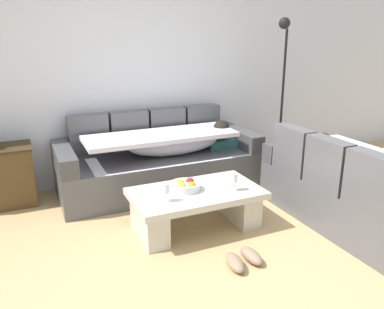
{
  "coord_description": "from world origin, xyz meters",
  "views": [
    {
      "loc": [
        -1.3,
        -2.5,
        1.77
      ],
      "look_at": [
        0.31,
        1.07,
        0.55
      ],
      "focal_mm": 36.61,
      "sensor_mm": 36.0,
      "label": 1
    }
  ],
  "objects_px": {
    "wine_glass_near_left": "(166,189)",
    "pair_of_shoes": "(243,259)",
    "couch_near_window": "(353,190)",
    "open_magazine": "(218,184)",
    "floor_lamp": "(282,86)",
    "coffee_table": "(196,204)",
    "couch_along_wall": "(161,161)",
    "wine_glass_near_right": "(234,179)",
    "fruit_bowl": "(185,186)"
  },
  "relations": [
    {
      "from": "wine_glass_near_left",
      "to": "open_magazine",
      "type": "bearing_deg",
      "value": 15.34
    },
    {
      "from": "pair_of_shoes",
      "to": "wine_glass_near_left",
      "type": "bearing_deg",
      "value": 125.34
    },
    {
      "from": "couch_along_wall",
      "to": "coffee_table",
      "type": "bearing_deg",
      "value": -93.0
    },
    {
      "from": "wine_glass_near_right",
      "to": "coffee_table",
      "type": "bearing_deg",
      "value": 155.89
    },
    {
      "from": "open_magazine",
      "to": "pair_of_shoes",
      "type": "relative_size",
      "value": 0.9
    },
    {
      "from": "pair_of_shoes",
      "to": "couch_near_window",
      "type": "bearing_deg",
      "value": 8.61
    },
    {
      "from": "coffee_table",
      "to": "open_magazine",
      "type": "relative_size",
      "value": 4.29
    },
    {
      "from": "couch_near_window",
      "to": "pair_of_shoes",
      "type": "height_order",
      "value": "couch_near_window"
    },
    {
      "from": "couch_near_window",
      "to": "open_magazine",
      "type": "xyz_separation_m",
      "value": [
        -1.16,
        0.56,
        0.05
      ]
    },
    {
      "from": "wine_glass_near_left",
      "to": "wine_glass_near_right",
      "type": "relative_size",
      "value": 1.0
    },
    {
      "from": "fruit_bowl",
      "to": "wine_glass_near_right",
      "type": "distance_m",
      "value": 0.45
    },
    {
      "from": "fruit_bowl",
      "to": "couch_along_wall",
      "type": "bearing_deg",
      "value": 82.19
    },
    {
      "from": "coffee_table",
      "to": "pair_of_shoes",
      "type": "xyz_separation_m",
      "value": [
        0.09,
        -0.71,
        -0.19
      ]
    },
    {
      "from": "wine_glass_near_left",
      "to": "wine_glass_near_right",
      "type": "bearing_deg",
      "value": -2.37
    },
    {
      "from": "couch_along_wall",
      "to": "coffee_table",
      "type": "xyz_separation_m",
      "value": [
        -0.06,
        -1.09,
        -0.09
      ]
    },
    {
      "from": "wine_glass_near_right",
      "to": "open_magazine",
      "type": "xyz_separation_m",
      "value": [
        -0.06,
        0.19,
        -0.11
      ]
    },
    {
      "from": "open_magazine",
      "to": "floor_lamp",
      "type": "bearing_deg",
      "value": 32.82
    },
    {
      "from": "fruit_bowl",
      "to": "wine_glass_near_left",
      "type": "height_order",
      "value": "wine_glass_near_left"
    },
    {
      "from": "couch_along_wall",
      "to": "wine_glass_near_left",
      "type": "height_order",
      "value": "couch_along_wall"
    },
    {
      "from": "wine_glass_near_left",
      "to": "wine_glass_near_right",
      "type": "xyz_separation_m",
      "value": [
        0.66,
        -0.03,
        0.0
      ]
    },
    {
      "from": "couch_along_wall",
      "to": "pair_of_shoes",
      "type": "distance_m",
      "value": 1.83
    },
    {
      "from": "fruit_bowl",
      "to": "floor_lamp",
      "type": "distance_m",
      "value": 2.18
    },
    {
      "from": "open_magazine",
      "to": "coffee_table",
      "type": "bearing_deg",
      "value": -171.63
    },
    {
      "from": "wine_glass_near_left",
      "to": "open_magazine",
      "type": "height_order",
      "value": "wine_glass_near_left"
    },
    {
      "from": "open_magazine",
      "to": "floor_lamp",
      "type": "height_order",
      "value": "floor_lamp"
    },
    {
      "from": "couch_along_wall",
      "to": "open_magazine",
      "type": "xyz_separation_m",
      "value": [
        0.2,
        -1.04,
        0.05
      ]
    },
    {
      "from": "coffee_table",
      "to": "wine_glass_near_right",
      "type": "bearing_deg",
      "value": -24.11
    },
    {
      "from": "floor_lamp",
      "to": "pair_of_shoes",
      "type": "relative_size",
      "value": 6.23
    },
    {
      "from": "couch_near_window",
      "to": "wine_glass_near_right",
      "type": "distance_m",
      "value": 1.18
    },
    {
      "from": "coffee_table",
      "to": "couch_along_wall",
      "type": "bearing_deg",
      "value": 87.0
    },
    {
      "from": "coffee_table",
      "to": "open_magazine",
      "type": "bearing_deg",
      "value": 10.9
    },
    {
      "from": "couch_near_window",
      "to": "coffee_table",
      "type": "height_order",
      "value": "couch_near_window"
    },
    {
      "from": "couch_near_window",
      "to": "floor_lamp",
      "type": "bearing_deg",
      "value": -10.29
    },
    {
      "from": "wine_glass_near_left",
      "to": "pair_of_shoes",
      "type": "relative_size",
      "value": 0.53
    },
    {
      "from": "couch_along_wall",
      "to": "couch_near_window",
      "type": "distance_m",
      "value": 2.1
    },
    {
      "from": "fruit_bowl",
      "to": "pair_of_shoes",
      "type": "distance_m",
      "value": 0.87
    },
    {
      "from": "open_magazine",
      "to": "pair_of_shoes",
      "type": "distance_m",
      "value": 0.85
    },
    {
      "from": "coffee_table",
      "to": "wine_glass_near_right",
      "type": "xyz_separation_m",
      "value": [
        0.32,
        -0.14,
        0.26
      ]
    },
    {
      "from": "coffee_table",
      "to": "pair_of_shoes",
      "type": "bearing_deg",
      "value": -83.15
    },
    {
      "from": "fruit_bowl",
      "to": "open_magazine",
      "type": "distance_m",
      "value": 0.34
    },
    {
      "from": "couch_along_wall",
      "to": "floor_lamp",
      "type": "relative_size",
      "value": 1.17
    },
    {
      "from": "wine_glass_near_left",
      "to": "floor_lamp",
      "type": "distance_m",
      "value": 2.45
    },
    {
      "from": "floor_lamp",
      "to": "open_magazine",
      "type": "bearing_deg",
      "value": -144.65
    },
    {
      "from": "floor_lamp",
      "to": "coffee_table",
      "type": "bearing_deg",
      "value": -147.7
    },
    {
      "from": "coffee_table",
      "to": "wine_glass_near_right",
      "type": "relative_size",
      "value": 7.23
    },
    {
      "from": "coffee_table",
      "to": "wine_glass_near_left",
      "type": "distance_m",
      "value": 0.44
    },
    {
      "from": "coffee_table",
      "to": "open_magazine",
      "type": "height_order",
      "value": "open_magazine"
    },
    {
      "from": "open_magazine",
      "to": "floor_lamp",
      "type": "relative_size",
      "value": 0.14
    },
    {
      "from": "coffee_table",
      "to": "wine_glass_near_left",
      "type": "bearing_deg",
      "value": -161.45
    },
    {
      "from": "wine_glass_near_left",
      "to": "floor_lamp",
      "type": "height_order",
      "value": "floor_lamp"
    }
  ]
}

